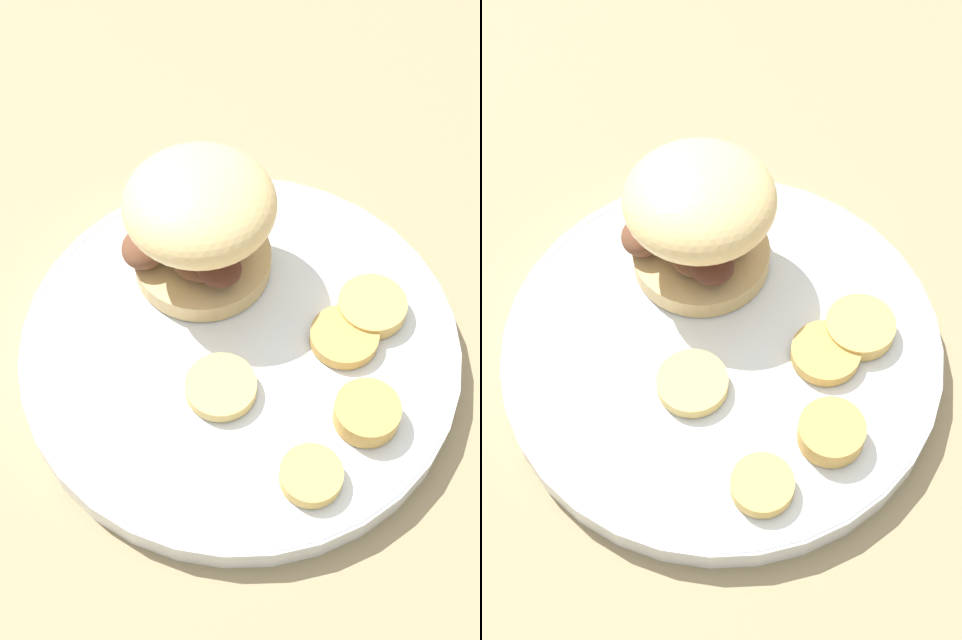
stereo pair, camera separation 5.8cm
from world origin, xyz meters
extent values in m
plane|color=#937F5B|center=(0.00, 0.00, 0.00)|extent=(4.00, 4.00, 0.00)
cylinder|color=white|center=(0.00, 0.00, 0.01)|extent=(0.30, 0.30, 0.02)
torus|color=white|center=(0.00, 0.00, 0.02)|extent=(0.30, 0.30, 0.01)
cylinder|color=tan|center=(0.01, 0.07, 0.03)|extent=(0.10, 0.10, 0.02)
ellipsoid|color=brown|center=(0.03, 0.10, 0.05)|extent=(0.05, 0.05, 0.02)
ellipsoid|color=#563323|center=(0.00, 0.07, 0.05)|extent=(0.04, 0.03, 0.02)
ellipsoid|color=brown|center=(0.02, 0.06, 0.05)|extent=(0.04, 0.04, 0.02)
ellipsoid|color=brown|center=(-0.03, 0.08, 0.05)|extent=(0.05, 0.05, 0.02)
ellipsoid|color=#4C281E|center=(0.01, 0.04, 0.05)|extent=(0.03, 0.04, 0.02)
ellipsoid|color=brown|center=(0.00, 0.06, 0.05)|extent=(0.04, 0.05, 0.02)
ellipsoid|color=#563323|center=(0.02, 0.07, 0.05)|extent=(0.03, 0.05, 0.02)
ellipsoid|color=#E5C17F|center=(0.01, 0.07, 0.09)|extent=(0.10, 0.10, 0.05)
cylinder|color=tan|center=(0.04, -0.09, 0.03)|extent=(0.04, 0.04, 0.02)
cylinder|color=#DBB766|center=(-0.03, -0.03, 0.03)|extent=(0.05, 0.05, 0.01)
cylinder|color=tan|center=(0.09, -0.02, 0.03)|extent=(0.05, 0.05, 0.01)
cylinder|color=tan|center=(0.06, -0.04, 0.03)|extent=(0.05, 0.05, 0.01)
cylinder|color=tan|center=(-0.01, -0.11, 0.03)|extent=(0.04, 0.04, 0.01)
camera|label=1|loc=(-0.16, -0.28, 0.53)|focal=50.00mm
camera|label=2|loc=(-0.11, -0.30, 0.53)|focal=50.00mm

